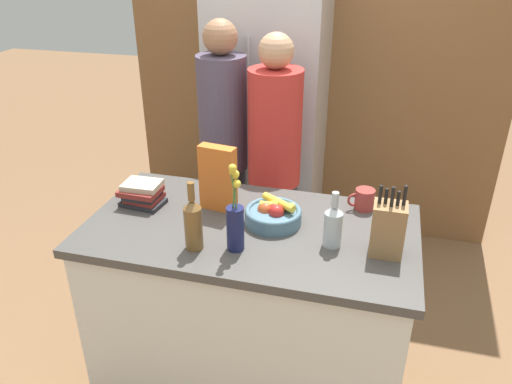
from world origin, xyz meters
name	(u,v)px	position (x,y,z in m)	size (l,w,h in m)	color
ground_plane	(251,372)	(0.00, 0.00, 0.00)	(14.00, 14.00, 0.00)	brown
kitchen_island	(251,305)	(0.00, 0.00, 0.45)	(1.46, 0.79, 0.89)	silver
back_wall_wood	(315,55)	(0.00, 1.68, 1.30)	(2.66, 0.12, 2.60)	brown
refrigerator	(269,120)	(-0.24, 1.32, 0.93)	(0.72, 0.62, 1.85)	#B7B7BC
fruit_bowl	(273,213)	(0.09, 0.06, 0.94)	(0.25, 0.25, 0.11)	slate
knife_block	(388,229)	(0.58, -0.06, 1.01)	(0.13, 0.11, 0.30)	olive
flower_vase	(235,222)	(-0.01, -0.19, 1.02)	(0.07, 0.07, 0.38)	#191E4C
cereal_box	(218,178)	(-0.19, 0.12, 1.05)	(0.18, 0.08, 0.31)	orange
coffee_mug	(364,199)	(0.47, 0.29, 0.94)	(0.13, 0.09, 0.10)	#99332D
book_stack	(142,194)	(-0.55, 0.06, 0.95)	(0.21, 0.16, 0.11)	#232328
bottle_oil	(193,223)	(-0.18, -0.22, 1.01)	(0.07, 0.07, 0.30)	brown
bottle_vinegar	(333,225)	(0.37, -0.06, 0.99)	(0.08, 0.08, 0.24)	#B2BCC1
person_at_sink	(224,144)	(-0.38, 0.79, 0.94)	(0.28, 0.28, 1.65)	#383842
person_in_blue	(274,159)	(-0.06, 0.71, 0.91)	(0.30, 0.30, 1.61)	#383842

